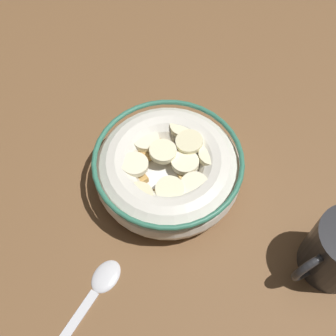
# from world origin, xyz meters

# --- Properties ---
(ground_plane) EXTENTS (1.06, 1.06, 0.02)m
(ground_plane) POSITION_xyz_m (0.00, 0.00, -0.01)
(ground_plane) COLOR brown
(cereal_bowl) EXTENTS (0.17, 0.17, 0.05)m
(cereal_bowl) POSITION_xyz_m (-0.00, 0.00, 0.03)
(cereal_bowl) COLOR silver
(cereal_bowl) RESTS_ON ground_plane
(spoon) EXTENTS (0.13, 0.09, 0.01)m
(spoon) POSITION_xyz_m (0.13, 0.09, 0.00)
(spoon) COLOR silver
(spoon) RESTS_ON ground_plane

